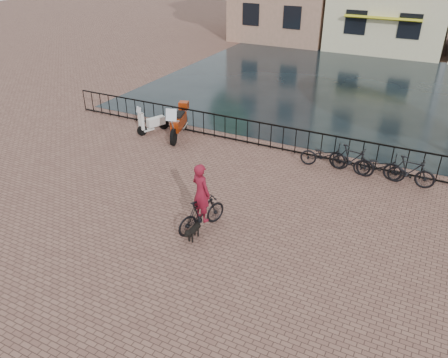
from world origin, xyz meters
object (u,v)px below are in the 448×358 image
at_px(cyclist, 201,201).
at_px(scooter, 152,118).
at_px(dog, 194,232).
at_px(motorcycle, 179,119).

height_order(cyclist, scooter, cyclist).
height_order(dog, scooter, scooter).
xyz_separation_m(dog, motorcycle, (-4.12, 5.83, 0.55)).
bearing_deg(motorcycle, dog, -71.85).
relative_size(cyclist, scooter, 1.69).
height_order(cyclist, motorcycle, cyclist).
relative_size(cyclist, motorcycle, 1.05).
bearing_deg(dog, scooter, 132.20).
xyz_separation_m(dog, scooter, (-5.37, 5.75, 0.40)).
bearing_deg(dog, cyclist, 92.23).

